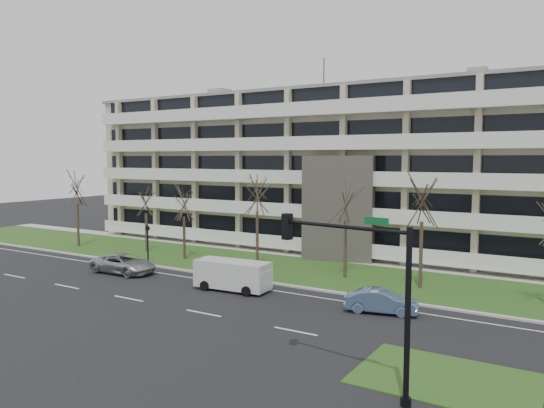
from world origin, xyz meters
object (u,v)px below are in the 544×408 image
Objects in this scene: pedestrian_signal at (148,238)px; silver_pickup at (124,264)px; blue_sedan at (381,301)px; white_van at (233,273)px; traffic_signal at (361,279)px.

silver_pickup is at bearing -72.56° from pedestrian_signal.
white_van is at bearing 77.85° from blue_sedan.
pedestrian_signal is (-22.12, 3.91, 1.34)m from blue_sedan.
blue_sedan is 1.29× the size of pedestrian_signal.
white_van is (10.28, 0.11, 0.45)m from silver_pickup.
white_van is 12.65m from pedestrian_signal.
blue_sedan is at bearing -3.10° from white_van.
blue_sedan is 0.61× the size of traffic_signal.
blue_sedan is at bearing 113.56° from traffic_signal.
silver_pickup is at bearing 165.02° from traffic_signal.
pedestrian_signal is (-1.65, 4.26, 1.28)m from silver_pickup.
traffic_signal is at bearing -114.44° from silver_pickup.
traffic_signal is (13.04, -9.98, 3.14)m from white_van.
pedestrian_signal is (-11.92, 4.14, 0.83)m from white_van.
traffic_signal is (2.85, -10.21, 3.65)m from blue_sedan.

